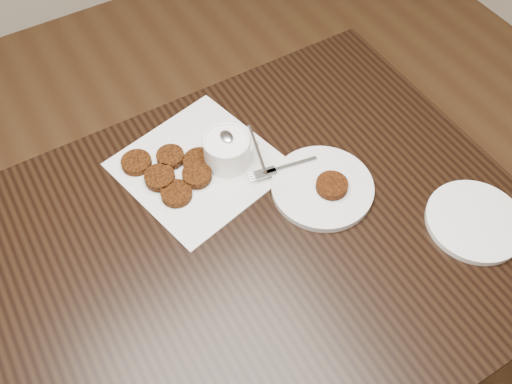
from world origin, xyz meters
TOP-DOWN VIEW (x-y plane):
  - floor at (0.00, 0.00)m, footprint 4.00×4.00m
  - table at (-0.04, 0.03)m, footprint 1.37×0.88m
  - napkin at (0.07, 0.26)m, footprint 0.37×0.37m
  - sauce_ramekin at (0.13, 0.24)m, footprint 0.17×0.17m
  - patty_cluster at (0.01, 0.27)m, footprint 0.25×0.25m
  - plate_with_patty at (0.27, 0.07)m, footprint 0.26×0.26m
  - plate_empty at (0.49, -0.17)m, footprint 0.26×0.26m

SIDE VIEW (x-z plane):
  - floor at x=0.00m, z-range 0.00..0.00m
  - table at x=-0.04m, z-range 0.00..0.75m
  - napkin at x=0.07m, z-range 0.75..0.75m
  - plate_empty at x=0.49m, z-range 0.75..0.76m
  - patty_cluster at x=0.01m, z-range 0.75..0.78m
  - plate_with_patty at x=0.27m, z-range 0.75..0.78m
  - sauce_ramekin at x=0.13m, z-range 0.75..0.90m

